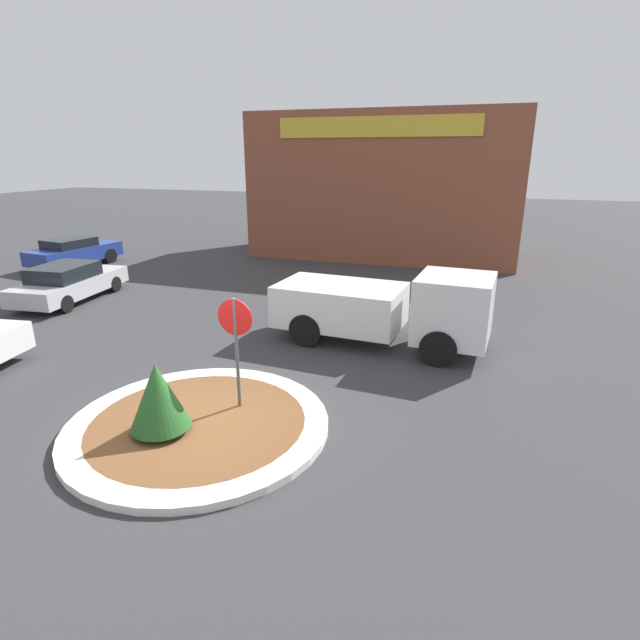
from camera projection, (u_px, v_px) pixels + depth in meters
The scene contains 8 objects.
ground_plane at pixel (199, 428), 9.87m from camera, with size 120.00×120.00×0.00m, color #38383A.
traffic_island at pixel (199, 424), 9.84m from camera, with size 5.14×5.14×0.15m.
stop_sign at pixel (236, 334), 9.93m from camera, with size 0.75×0.07×2.49m.
island_shrub at pixel (158, 396), 9.22m from camera, with size 1.12×1.12×1.39m.
utility_truck at pixel (386, 307), 13.89m from camera, with size 6.05×2.54×2.14m.
storefront_building at pixel (387, 186), 26.00m from camera, with size 13.30×6.07×7.14m.
parked_sedan_silver at pixel (69, 282), 18.26m from camera, with size 2.34×4.71×1.37m.
parked_sedan_blue at pixel (74, 252), 23.84m from camera, with size 2.34×4.44×1.38m.
Camera 1 is at (5.06, -7.46, 5.14)m, focal length 28.00 mm.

